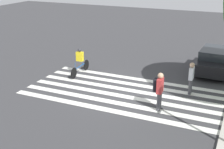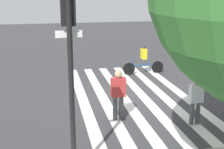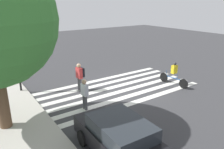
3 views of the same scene
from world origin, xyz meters
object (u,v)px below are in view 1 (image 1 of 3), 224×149
(car_parked_dark_suv, at_px, (215,60))
(pedestrian_child_with_backpack, at_px, (159,88))
(pedestrian_adult_tall_backpack, at_px, (191,76))
(cyclist_far_lane, at_px, (80,60))

(car_parked_dark_suv, bearing_deg, pedestrian_child_with_backpack, -12.11)
(pedestrian_child_with_backpack, bearing_deg, pedestrian_adult_tall_backpack, 155.92)
(pedestrian_child_with_backpack, height_order, cyclist_far_lane, pedestrian_child_with_backpack)
(pedestrian_adult_tall_backpack, xyz_separation_m, pedestrian_child_with_backpack, (2.43, -0.96, 0.10))
(pedestrian_adult_tall_backpack, relative_size, car_parked_dark_suv, 0.39)
(pedestrian_adult_tall_backpack, height_order, pedestrian_child_with_backpack, pedestrian_child_with_backpack)
(cyclist_far_lane, bearing_deg, pedestrian_adult_tall_backpack, 85.09)
(cyclist_far_lane, bearing_deg, pedestrian_child_with_backpack, 61.66)
(pedestrian_child_with_backpack, distance_m, cyclist_far_lane, 6.19)
(pedestrian_child_with_backpack, xyz_separation_m, cyclist_far_lane, (-2.68, -5.58, -0.18))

